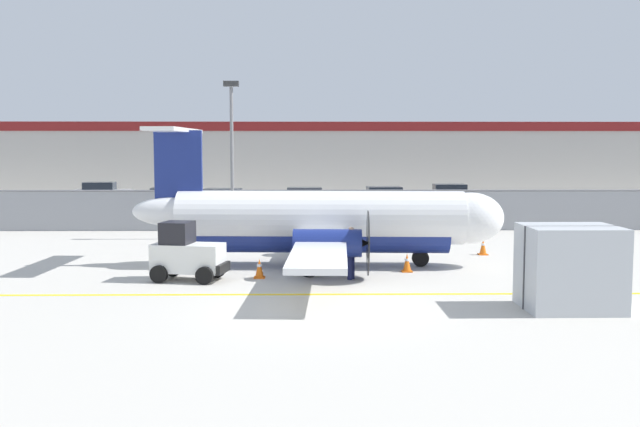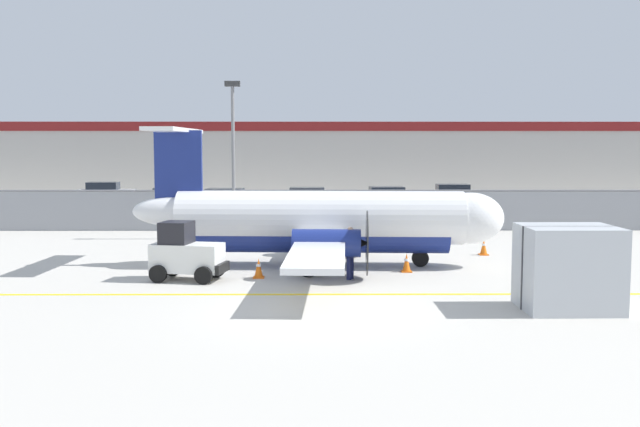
% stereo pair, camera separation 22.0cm
% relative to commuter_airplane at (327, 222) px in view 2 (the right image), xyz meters
% --- Properties ---
extents(ground_plane, '(140.00, 140.00, 0.01)m').
position_rel_commuter_airplane_xyz_m(ground_plane, '(-0.47, -4.99, -1.60)').
color(ground_plane, '#BCB7AD').
extents(perimeter_fence, '(98.00, 0.10, 2.10)m').
position_rel_commuter_airplane_xyz_m(perimeter_fence, '(-0.47, 11.01, -0.49)').
color(perimeter_fence, gray).
rests_on(perimeter_fence, ground).
extents(parking_lot_strip, '(98.00, 17.00, 0.12)m').
position_rel_commuter_airplane_xyz_m(parking_lot_strip, '(-0.47, 22.51, -1.54)').
color(parking_lot_strip, '#38383A').
rests_on(parking_lot_strip, ground).
extents(background_building, '(91.00, 8.10, 6.50)m').
position_rel_commuter_airplane_xyz_m(background_building, '(-0.47, 41.00, 1.66)').
color(background_building, beige).
rests_on(background_building, ground).
extents(commuter_airplane, '(13.32, 16.05, 4.92)m').
position_rel_commuter_airplane_xyz_m(commuter_airplane, '(0.00, 0.00, 0.00)').
color(commuter_airplane, white).
rests_on(commuter_airplane, ground).
extents(baggage_tug, '(2.50, 1.75, 1.88)m').
position_rel_commuter_airplane_xyz_m(baggage_tug, '(-4.55, -2.70, -0.75)').
color(baggage_tug, silver).
rests_on(baggage_tug, ground).
extents(ground_crew_worker, '(0.45, 0.53, 1.70)m').
position_rel_commuter_airplane_xyz_m(ground_crew_worker, '(0.72, -2.59, -0.65)').
color(ground_crew_worker, '#191E4C').
rests_on(ground_crew_worker, ground).
extents(cargo_container, '(2.44, 2.01, 2.20)m').
position_rel_commuter_airplane_xyz_m(cargo_container, '(6.21, -6.95, -0.50)').
color(cargo_container, '#B7BCC1').
rests_on(cargo_container, ground).
extents(traffic_cone_near_left, '(0.36, 0.36, 0.64)m').
position_rel_commuter_airplane_xyz_m(traffic_cone_near_left, '(2.71, -1.26, -1.29)').
color(traffic_cone_near_left, orange).
rests_on(traffic_cone_near_left, ground).
extents(traffic_cone_near_right, '(0.36, 0.36, 0.64)m').
position_rel_commuter_airplane_xyz_m(traffic_cone_near_right, '(-2.25, -2.35, -1.29)').
color(traffic_cone_near_right, orange).
rests_on(traffic_cone_near_right, ground).
extents(traffic_cone_far_left, '(0.36, 0.36, 0.64)m').
position_rel_commuter_airplane_xyz_m(traffic_cone_far_left, '(6.26, 2.59, -1.29)').
color(traffic_cone_far_left, orange).
rests_on(traffic_cone_far_left, ground).
extents(parked_car_0, '(4.29, 2.20, 1.58)m').
position_rel_commuter_airplane_xyz_m(parked_car_0, '(-16.10, 27.71, -0.71)').
color(parked_car_0, gray).
rests_on(parked_car_0, parking_lot_strip).
extents(parked_car_1, '(4.34, 2.30, 1.58)m').
position_rel_commuter_airplane_xyz_m(parked_car_1, '(-9.50, 20.21, -0.71)').
color(parked_car_1, red).
rests_on(parked_car_1, parking_lot_strip).
extents(parked_car_2, '(4.35, 2.35, 1.58)m').
position_rel_commuter_airplane_xyz_m(parked_car_2, '(-6.19, 19.20, -0.71)').
color(parked_car_2, slate).
rests_on(parked_car_2, parking_lot_strip).
extents(parked_car_3, '(4.23, 2.06, 1.58)m').
position_rel_commuter_airplane_xyz_m(parked_car_3, '(-0.85, 20.16, -0.71)').
color(parked_car_3, navy).
rests_on(parked_car_3, parking_lot_strip).
extents(parked_car_4, '(4.27, 2.15, 1.58)m').
position_rel_commuter_airplane_xyz_m(parked_car_4, '(4.36, 21.18, -0.71)').
color(parked_car_4, black).
rests_on(parked_car_4, parking_lot_strip).
extents(parked_car_5, '(4.23, 2.06, 1.58)m').
position_rel_commuter_airplane_xyz_m(parked_car_5, '(9.08, 24.45, -0.71)').
color(parked_car_5, red).
rests_on(parked_car_5, parking_lot_strip).
extents(parked_car_6, '(4.25, 2.10, 1.58)m').
position_rel_commuter_airplane_xyz_m(parked_car_6, '(14.31, 16.86, -0.71)').
color(parked_car_6, gray).
rests_on(parked_car_6, parking_lot_strip).
extents(apron_light_pole, '(0.70, 0.30, 7.27)m').
position_rel_commuter_airplane_xyz_m(apron_light_pole, '(-4.20, 7.70, 2.70)').
color(apron_light_pole, slate).
rests_on(apron_light_pole, ground).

